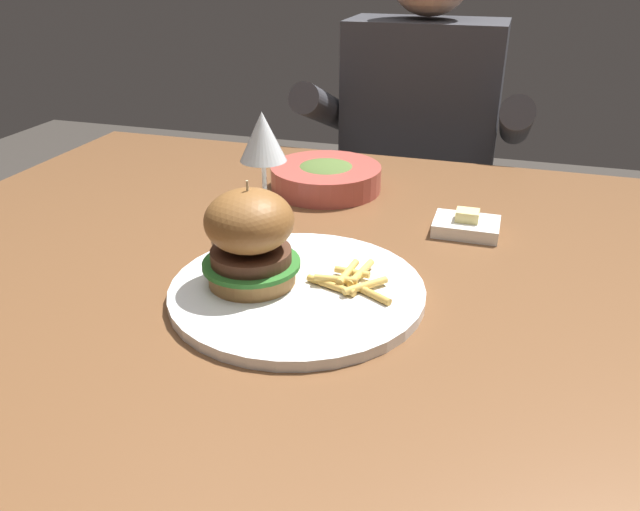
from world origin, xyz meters
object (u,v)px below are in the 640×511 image
Objects in this scene: soup_bowl at (326,177)px; wine_glass at (263,144)px; main_plate at (297,291)px; burger_sandwich at (250,238)px; butter_dish at (466,225)px; diner_person at (416,192)px.

wine_glass is at bearing -100.31° from soup_bowl.
main_plate is 0.38m from soup_bowl.
burger_sandwich reaches higher than butter_dish.
main_plate is 0.09m from burger_sandwich.
wine_glass is at bearing 122.21° from main_plate.
main_plate is 3.25× the size of butter_dish.
soup_bowl is (-0.25, 0.12, 0.01)m from butter_dish.
soup_bowl is at bearing 79.69° from wine_glass.
burger_sandwich is at bearing -87.27° from soup_bowl.
wine_glass reaches higher than main_plate.
burger_sandwich is at bearing -173.98° from main_plate.
diner_person is (0.01, 0.88, -0.18)m from main_plate.
soup_bowl reaches higher than butter_dish.
main_plate is 0.31m from butter_dish.
wine_glass is (-0.05, 0.18, 0.06)m from burger_sandwich.
soup_bowl is (-0.07, 0.37, 0.02)m from main_plate.
burger_sandwich is 0.20m from wine_glass.
main_plate is 0.90m from diner_person.
diner_person is at bearing 104.95° from butter_dish.
diner_person is (-0.17, 0.62, -0.19)m from butter_dish.
butter_dish is (0.29, 0.08, -0.12)m from wine_glass.
butter_dish reaches higher than main_plate.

